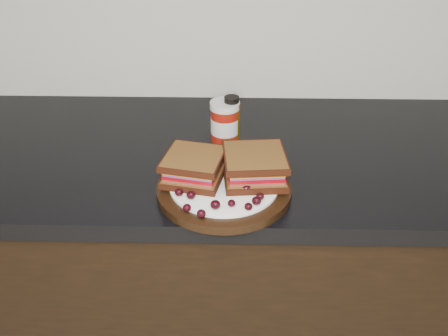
{
  "coord_description": "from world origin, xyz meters",
  "views": [
    {
      "loc": [
        0.11,
        0.66,
        1.49
      ],
      "look_at": [
        0.09,
        1.52,
        0.96
      ],
      "focal_mm": 40.0,
      "sensor_mm": 36.0,
      "label": 1
    }
  ],
  "objects_px": {
    "oil_bottle": "(231,119)",
    "condiment_jar": "(225,122)",
    "plate": "(224,189)",
    "sandwich_left": "(194,167)"
  },
  "relations": [
    {
      "from": "sandwich_left",
      "to": "oil_bottle",
      "type": "bearing_deg",
      "value": 81.87
    },
    {
      "from": "sandwich_left",
      "to": "condiment_jar",
      "type": "height_order",
      "value": "condiment_jar"
    },
    {
      "from": "plate",
      "to": "condiment_jar",
      "type": "relative_size",
      "value": 2.68
    },
    {
      "from": "condiment_jar",
      "to": "sandwich_left",
      "type": "bearing_deg",
      "value": -106.22
    },
    {
      "from": "plate",
      "to": "condiment_jar",
      "type": "xyz_separation_m",
      "value": [
        -0.0,
        0.22,
        0.04
      ]
    },
    {
      "from": "plate",
      "to": "oil_bottle",
      "type": "distance_m",
      "value": 0.23
    },
    {
      "from": "plate",
      "to": "oil_bottle",
      "type": "relative_size",
      "value": 2.39
    },
    {
      "from": "oil_bottle",
      "to": "condiment_jar",
      "type": "bearing_deg",
      "value": -176.45
    },
    {
      "from": "condiment_jar",
      "to": "oil_bottle",
      "type": "relative_size",
      "value": 0.89
    },
    {
      "from": "plate",
      "to": "sandwich_left",
      "type": "height_order",
      "value": "sandwich_left"
    }
  ]
}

